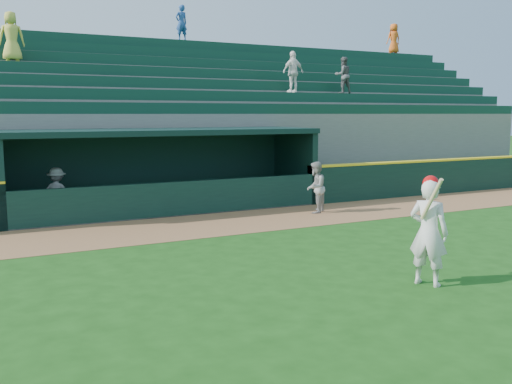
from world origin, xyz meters
The scene contains 9 objects.
ground centered at (0.00, 0.00, 0.00)m, with size 120.00×120.00×0.00m, color #174511.
warning_track centered at (0.00, 4.90, 0.01)m, with size 40.00×3.00×0.01m, color brown.
field_wall_right centered at (12.25, 6.55, 0.60)m, with size 15.50×0.30×1.20m, color black.
wall_stripe_right centered at (12.25, 6.55, 1.23)m, with size 15.50×0.32×0.06m, color yellow.
dugout_player_front centered at (3.80, 5.14, 0.76)m, with size 0.74×0.58×1.52m, color gray.
dugout_player_inside centered at (-3.11, 7.74, 0.71)m, with size 0.92×0.53×1.43m, color #999994.
dugout centered at (0.00, 8.00, 1.36)m, with size 9.40×2.80×2.46m.
stands centered at (0.00, 12.57, 2.39)m, with size 34.50×6.25×7.48m.
batter_at_plate centered at (1.58, -1.75, 0.95)m, with size 0.69×0.88×1.91m.
Camera 1 is at (-5.38, -8.85, 2.92)m, focal length 40.00 mm.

